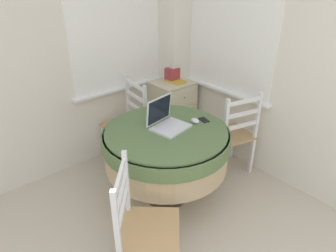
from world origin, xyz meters
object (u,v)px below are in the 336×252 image
Objects in this scene: round_dining_table at (166,145)px; laptop at (167,121)px; corner_cabinet at (172,111)px; book_on_cabinet at (176,81)px; cell_phone at (204,120)px; dining_chair_near_back_window at (127,124)px; dining_chair_camera_near at (143,229)px; storage_box at (172,74)px; computer_mouse at (195,121)px; dining_chair_near_right_window at (232,135)px.

round_dining_table is 0.22m from laptop.
round_dining_table is 1.18m from corner_cabinet.
laptop reaches higher than book_on_cabinet.
cell_phone is 0.98m from book_on_cabinet.
dining_chair_camera_near is (-0.77, -1.33, 0.00)m from dining_chair_near_back_window.
storage_box is (0.44, 0.93, 0.10)m from cell_phone.
computer_mouse is at bearing -120.47° from storage_box.
dining_chair_near_back_window and dining_chair_camera_near have the same top height.
dining_chair_camera_near is at bearing -154.12° from computer_mouse.
laptop is 0.36m from cell_phone.
computer_mouse is 1.07m from storage_box.
computer_mouse is 0.09× the size of dining_chair_near_back_window.
computer_mouse is (0.24, -0.11, -0.03)m from laptop.
round_dining_table is at bearing 172.73° from dining_chair_near_right_window.
dining_chair_near_back_window is (-0.25, 0.89, -0.31)m from cell_phone.
cell_phone is at bearing -115.17° from corner_cabinet.
laptop is 3.04× the size of cell_phone.
storage_box is at bearing 52.24° from corner_cabinet.
dining_chair_near_back_window is 1.14m from dining_chair_near_right_window.
round_dining_table is 0.84m from dining_chair_camera_near.
laptop is 1.08m from book_on_cabinet.
round_dining_table is 0.83m from dining_chair_near_back_window.
cell_phone is 0.52× the size of book_on_cabinet.
dining_chair_near_right_window is 6.01× the size of storage_box.
dining_chair_near_right_window reaches higher than computer_mouse.
dining_chair_near_right_window is at bearing -90.86° from storage_box.
dining_chair_camera_near reaches higher than round_dining_table.
computer_mouse is 0.62m from dining_chair_near_right_window.
round_dining_table is 0.42m from cell_phone.
dining_chair_camera_near is (-1.02, -0.43, -0.31)m from cell_phone.
dining_chair_near_back_window is 1.00× the size of dining_chair_camera_near.
storage_box reaches higher than corner_cabinet.
dining_chair_near_back_window is 1.00× the size of dining_chair_near_right_window.
dining_chair_camera_near is at bearing -157.02° from cell_phone.
dining_chair_near_back_window is 0.78m from book_on_cabinet.
corner_cabinet reaches higher than round_dining_table.
computer_mouse is 0.09× the size of dining_chair_near_right_window.
dining_chair_camera_near is at bearing -141.14° from round_dining_table.
dining_chair_near_right_window is (0.77, -0.14, -0.36)m from laptop.
dining_chair_near_back_window is 6.01× the size of storage_box.
storage_box is (0.01, 0.95, 0.41)m from dining_chair_near_right_window.
dining_chair_near_back_window is (0.12, 0.81, -0.15)m from round_dining_table.
book_on_cabinet is at bearing -90.50° from storage_box.
cell_phone is at bearing -20.08° from laptop.
round_dining_table is 1.21m from storage_box.
dining_chair_camera_near is 1.99m from book_on_cabinet.
computer_mouse is 0.77× the size of cell_phone.
dining_chair_near_back_window is at bearing 126.69° from dining_chair_near_right_window.
dining_chair_camera_near is (-0.68, -0.55, -0.36)m from laptop.
laptop is at bearing 155.32° from computer_mouse.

